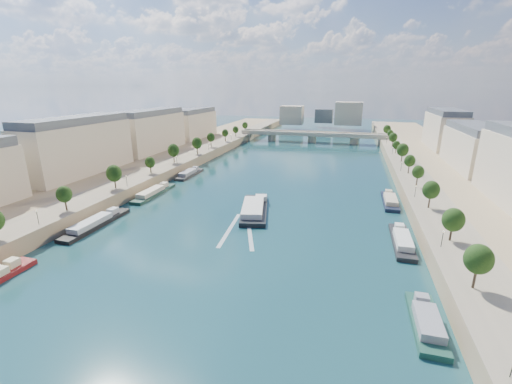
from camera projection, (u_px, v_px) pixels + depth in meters
The scene contains 17 objects.
ground at pixel (276, 188), 147.83m from camera, with size 700.00×700.00×0.00m, color #0B2F32.
quay_left at pixel (131, 171), 165.56m from camera, with size 44.00×520.00×5.00m, color #9E8460.
quay_right at pixel (463, 196), 128.62m from camera, with size 44.00×520.00×5.00m, color #9E8460.
pave_left at pixel (158, 168), 160.96m from camera, with size 14.00×520.00×0.10m, color gray.
pave_right at pixel (421, 187), 131.71m from camera, with size 14.00×520.00×0.10m, color gray.
trees_left at pixel (163, 156), 160.67m from camera, with size 4.80×268.80×8.26m.
trees_right at pixel (413, 167), 139.81m from camera, with size 4.80×268.80×8.26m.
lamps_left at pixel (155, 168), 149.79m from camera, with size 0.36×200.36×4.28m.
lamps_right at pixel (408, 176), 136.65m from camera, with size 0.36×200.36×4.28m.
buildings_left at pixel (120, 138), 175.79m from camera, with size 16.00×226.00×23.20m.
buildings_right at pixel (498, 155), 132.18m from camera, with size 16.00×226.00×23.20m.
skyline at pixel (326, 114), 344.58m from camera, with size 79.00×42.00×22.00m.
bridge at pixel (312, 136), 266.09m from camera, with size 112.00×12.00×8.15m.
tour_barge at pixel (254, 209), 119.13m from camera, with size 14.52×30.34×3.97m.
wake at pixel (240, 230), 104.23m from camera, with size 13.19×25.99×0.04m.
moored_barges_left at pixel (99, 222), 108.46m from camera, with size 5.00×150.58×3.60m.
moored_barges_right at pixel (410, 270), 80.31m from camera, with size 5.00×128.12×3.60m.
Camera 1 is at (29.64, -38.85, 42.14)m, focal length 24.00 mm.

